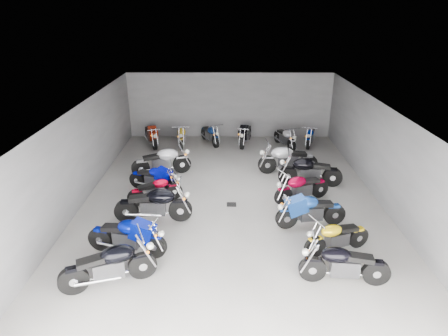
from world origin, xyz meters
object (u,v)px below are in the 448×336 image
at_px(motorcycle_back_a, 151,135).
at_px(motorcycle_right_f, 287,159).
at_px(drain_grate, 232,204).
at_px(motorcycle_left_c, 154,205).
at_px(motorcycle_right_d, 301,188).
at_px(motorcycle_left_e, 154,178).
at_px(motorcycle_right_e, 309,171).
at_px(motorcycle_back_e, 285,138).
at_px(motorcycle_left_b, 128,236).
at_px(motorcycle_right_b, 337,237).
at_px(motorcycle_right_c, 310,211).
at_px(motorcycle_back_f, 310,136).
at_px(motorcycle_right_a, 344,264).
at_px(motorcycle_back_d, 245,134).
at_px(motorcycle_left_a, 109,265).
at_px(motorcycle_left_d, 156,190).
at_px(motorcycle_left_f, 162,161).
at_px(motorcycle_back_c, 210,134).
at_px(motorcycle_back_b, 182,136).

bearing_deg(motorcycle_back_a, motorcycle_right_f, 129.17).
distance_m(drain_grate, motorcycle_left_c, 2.68).
distance_m(motorcycle_right_d, motorcycle_back_a, 8.44).
relative_size(motorcycle_left_e, motorcycle_right_e, 0.80).
bearing_deg(motorcycle_left_c, motorcycle_back_e, 142.27).
relative_size(motorcycle_left_b, motorcycle_right_f, 0.92).
bearing_deg(motorcycle_right_b, motorcycle_back_a, 15.45).
distance_m(motorcycle_right_b, motorcycle_right_d, 3.05).
bearing_deg(motorcycle_right_c, motorcycle_back_f, -20.86).
relative_size(motorcycle_right_c, motorcycle_back_e, 1.12).
height_order(motorcycle_right_b, motorcycle_right_e, motorcycle_right_e).
xyz_separation_m(motorcycle_right_a, motorcycle_back_d, (-1.87, 10.28, 0.00)).
bearing_deg(motorcycle_left_a, motorcycle_back_f, 125.45).
relative_size(drain_grate, motorcycle_back_d, 0.15).
relative_size(motorcycle_left_d, motorcycle_left_e, 0.95).
bearing_deg(motorcycle_left_f, motorcycle_back_d, 120.39).
relative_size(motorcycle_right_b, motorcycle_back_c, 1.03).
distance_m(motorcycle_left_e, motorcycle_right_c, 5.66).
xyz_separation_m(motorcycle_left_c, motorcycle_back_d, (3.11, 7.37, -0.05)).
xyz_separation_m(motorcycle_left_e, motorcycle_back_c, (1.81, 5.26, 0.01)).
bearing_deg(motorcycle_back_b, motorcycle_left_c, 85.33).
height_order(drain_grate, motorcycle_left_e, motorcycle_left_e).
relative_size(motorcycle_right_e, motorcycle_right_f, 0.98).
bearing_deg(motorcycle_right_d, motorcycle_right_f, -21.26).
relative_size(motorcycle_left_a, motorcycle_right_c, 1.01).
bearing_deg(motorcycle_left_d, drain_grate, 63.52).
bearing_deg(motorcycle_right_e, motorcycle_right_b, -175.56).
bearing_deg(motorcycle_back_f, motorcycle_back_a, 18.84).
relative_size(motorcycle_left_f, motorcycle_back_e, 1.18).
distance_m(motorcycle_right_b, motorcycle_back_b, 10.16).
relative_size(motorcycle_right_d, motorcycle_back_f, 1.07).
height_order(motorcycle_left_d, motorcycle_back_a, motorcycle_back_a).
distance_m(motorcycle_left_c, motorcycle_right_b, 5.40).
xyz_separation_m(drain_grate, motorcycle_back_f, (3.81, 6.15, 0.45)).
height_order(motorcycle_right_c, motorcycle_back_a, motorcycle_right_c).
distance_m(motorcycle_back_d, motorcycle_back_f, 3.08).
bearing_deg(motorcycle_right_e, motorcycle_left_f, 86.04).
height_order(drain_grate, motorcycle_back_c, motorcycle_back_c).
relative_size(motorcycle_left_a, motorcycle_back_f, 1.18).
xyz_separation_m(motorcycle_left_c, motorcycle_right_f, (4.61, 3.88, -0.00)).
distance_m(motorcycle_right_a, motorcycle_back_f, 10.24).
bearing_deg(motorcycle_back_c, motorcycle_back_d, 151.30).
height_order(motorcycle_left_d, motorcycle_right_f, motorcycle_right_f).
xyz_separation_m(drain_grate, motorcycle_left_c, (-2.38, -1.11, 0.57)).
distance_m(motorcycle_left_e, motorcycle_back_a, 5.10).
relative_size(motorcycle_left_c, motorcycle_left_e, 1.27).
bearing_deg(motorcycle_right_f, motorcycle_left_f, 88.06).
distance_m(motorcycle_right_f, motorcycle_back_f, 3.72).
bearing_deg(drain_grate, motorcycle_right_e, 28.84).
height_order(motorcycle_left_d, motorcycle_left_e, motorcycle_left_e).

